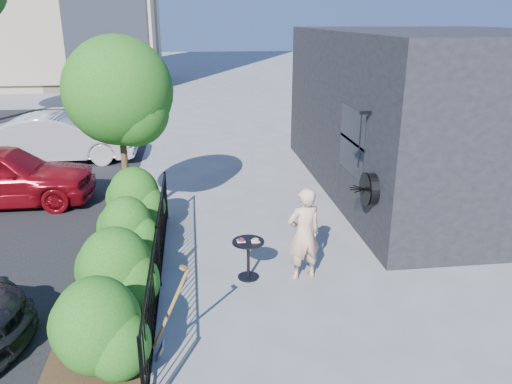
{
  "coord_description": "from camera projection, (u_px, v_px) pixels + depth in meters",
  "views": [
    {
      "loc": [
        -0.83,
        -7.59,
        4.3
      ],
      "look_at": [
        0.28,
        1.15,
        1.2
      ],
      "focal_mm": 35.0,
      "sensor_mm": 36.0,
      "label": 1
    }
  ],
  "objects": [
    {
      "name": "ground",
      "position": [
        248.0,
        280.0,
        8.63
      ],
      "size": [
        120.0,
        120.0,
        0.0
      ],
      "primitive_type": "plane",
      "color": "gray",
      "rests_on": "ground"
    },
    {
      "name": "shop_building",
      "position": [
        440.0,
        111.0,
        12.83
      ],
      "size": [
        6.22,
        9.0,
        4.0
      ],
      "color": "black",
      "rests_on": "ground"
    },
    {
      "name": "fence",
      "position": [
        158.0,
        256.0,
        8.27
      ],
      "size": [
        0.05,
        6.05,
        1.1
      ],
      "color": "black",
      "rests_on": "ground"
    },
    {
      "name": "planting_bed",
      "position": [
        118.0,
        286.0,
        8.36
      ],
      "size": [
        1.3,
        6.0,
        0.08
      ],
      "primitive_type": "cube",
      "color": "#382616",
      "rests_on": "ground"
    },
    {
      "name": "shrubs",
      "position": [
        121.0,
        247.0,
        8.24
      ],
      "size": [
        1.1,
        5.6,
        1.24
      ],
      "color": "#255814",
      "rests_on": "ground"
    },
    {
      "name": "patio_tree",
      "position": [
        122.0,
        98.0,
        10.03
      ],
      "size": [
        2.2,
        2.2,
        3.94
      ],
      "color": "#3F2B19",
      "rests_on": "ground"
    },
    {
      "name": "cafe_table",
      "position": [
        248.0,
        253.0,
        8.55
      ],
      "size": [
        0.55,
        0.55,
        0.74
      ],
      "rotation": [
        0.0,
        0.0,
        0.01
      ],
      "color": "black",
      "rests_on": "ground"
    },
    {
      "name": "woman",
      "position": [
        304.0,
        234.0,
        8.45
      ],
      "size": [
        0.67,
        0.51,
        1.65
      ],
      "primitive_type": "imported",
      "rotation": [
        0.0,
        0.0,
        3.36
      ],
      "color": "#D8AD8C",
      "rests_on": "ground"
    },
    {
      "name": "shovel",
      "position": [
        169.0,
        318.0,
        6.48
      ],
      "size": [
        0.55,
        0.18,
        1.38
      ],
      "color": "brown",
      "rests_on": "ground"
    },
    {
      "name": "car_red",
      "position": [
        0.0,
        175.0,
        11.86
      ],
      "size": [
        4.35,
        1.77,
        1.48
      ],
      "primitive_type": "imported",
      "rotation": [
        0.0,
        0.0,
        1.57
      ],
      "color": "maroon",
      "rests_on": "ground"
    },
    {
      "name": "car_silver",
      "position": [
        62.0,
        138.0,
        15.48
      ],
      "size": [
        4.52,
        1.59,
        1.49
      ],
      "primitive_type": "imported",
      "rotation": [
        0.0,
        0.0,
        1.57
      ],
      "color": "silver",
      "rests_on": "ground"
    }
  ]
}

